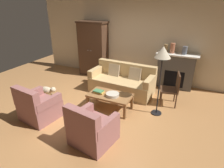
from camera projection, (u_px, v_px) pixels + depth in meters
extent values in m
plane|color=#B27A47|center=(98.00, 110.00, 4.87)|extent=(9.60, 9.60, 0.00)
cube|color=beige|center=(133.00, 39.00, 6.41)|extent=(7.20, 0.10, 2.80)
cube|color=#4C4947|center=(175.00, 71.00, 5.95)|extent=(1.10, 0.36, 1.08)
cube|color=black|center=(174.00, 79.00, 5.88)|extent=(0.60, 0.01, 0.52)
cube|color=white|center=(178.00, 54.00, 5.71)|extent=(1.26, 0.48, 0.04)
cube|color=#472D1E|center=(93.00, 50.00, 6.86)|extent=(1.00, 0.52, 1.89)
cube|color=#3C271A|center=(92.00, 22.00, 6.46)|extent=(1.06, 0.55, 0.06)
sphere|color=#ADAFB5|center=(88.00, 50.00, 6.64)|extent=(0.04, 0.04, 0.04)
sphere|color=#ADAFB5|center=(91.00, 51.00, 6.60)|extent=(0.04, 0.04, 0.04)
cube|color=tan|center=(121.00, 86.00, 5.71)|extent=(1.94, 0.93, 0.44)
cube|color=tan|center=(126.00, 69.00, 5.81)|extent=(1.91, 0.27, 0.42)
cube|color=tan|center=(97.00, 71.00, 5.95)|extent=(0.20, 0.80, 0.22)
cube|color=tan|center=(150.00, 81.00, 5.20)|extent=(0.20, 0.80, 0.22)
cube|color=tan|center=(114.00, 70.00, 5.86)|extent=(0.37, 0.20, 0.37)
cube|color=tan|center=(135.00, 74.00, 5.57)|extent=(0.37, 0.20, 0.37)
cube|color=olive|center=(110.00, 95.00, 4.76)|extent=(1.10, 0.60, 0.05)
cube|color=brown|center=(88.00, 103.00, 4.83)|extent=(0.06, 0.06, 0.37)
cube|color=brown|center=(125.00, 112.00, 4.44)|extent=(0.06, 0.06, 0.37)
cube|color=brown|center=(98.00, 95.00, 5.26)|extent=(0.06, 0.06, 0.37)
cube|color=brown|center=(132.00, 102.00, 4.87)|extent=(0.06, 0.06, 0.37)
cylinder|color=beige|center=(113.00, 95.00, 4.67)|extent=(0.33, 0.33, 0.07)
cube|color=gold|center=(99.00, 92.00, 4.83)|extent=(0.25, 0.18, 0.04)
cube|color=#427A4C|center=(98.00, 91.00, 4.81)|extent=(0.25, 0.19, 0.03)
cylinder|color=olive|center=(166.00, 48.00, 5.80)|extent=(0.12, 0.12, 0.25)
cylinder|color=#A86042|center=(172.00, 48.00, 5.71)|extent=(0.14, 0.14, 0.31)
cylinder|color=#565B66|center=(185.00, 50.00, 5.58)|extent=(0.14, 0.14, 0.24)
cube|color=#935B56|center=(41.00, 110.00, 4.48)|extent=(0.85, 0.85, 0.42)
cube|color=#935B56|center=(26.00, 99.00, 4.06)|extent=(0.77, 0.25, 0.46)
cube|color=#935B56|center=(48.00, 102.00, 4.19)|extent=(0.21, 0.71, 0.20)
cube|color=#935B56|center=(30.00, 95.00, 4.51)|extent=(0.21, 0.71, 0.20)
cube|color=#935B56|center=(94.00, 132.00, 3.72)|extent=(0.87, 0.87, 0.42)
cube|color=#935B56|center=(82.00, 122.00, 3.30)|extent=(0.78, 0.28, 0.46)
cube|color=#935B56|center=(107.00, 125.00, 3.42)|extent=(0.23, 0.71, 0.20)
cube|color=#935B56|center=(80.00, 114.00, 3.76)|extent=(0.23, 0.71, 0.20)
cube|color=#472D1E|center=(169.00, 90.00, 4.98)|extent=(0.53, 0.53, 0.04)
cylinder|color=#472D1E|center=(161.00, 93.00, 5.28)|extent=(0.04, 0.04, 0.41)
cylinder|color=#472D1E|center=(161.00, 100.00, 4.94)|extent=(0.04, 0.04, 0.41)
cylinder|color=#472D1E|center=(175.00, 95.00, 5.20)|extent=(0.04, 0.04, 0.41)
cylinder|color=#472D1E|center=(176.00, 101.00, 4.86)|extent=(0.04, 0.04, 0.41)
cube|color=#472D1E|center=(178.00, 82.00, 4.84)|extent=(0.13, 0.44, 0.45)
cylinder|color=black|center=(156.00, 113.00, 4.72)|extent=(0.26, 0.26, 0.02)
cylinder|color=black|center=(159.00, 87.00, 4.43)|extent=(0.03, 0.03, 1.47)
cone|color=beige|center=(163.00, 52.00, 4.08)|extent=(0.36, 0.36, 0.26)
ellipsoid|color=beige|center=(46.00, 90.00, 5.36)|extent=(0.42, 0.24, 0.22)
sphere|color=beige|center=(53.00, 90.00, 5.27)|extent=(0.15, 0.15, 0.15)
cylinder|color=beige|center=(52.00, 96.00, 5.45)|extent=(0.06, 0.06, 0.14)
cylinder|color=beige|center=(50.00, 97.00, 5.35)|extent=(0.06, 0.06, 0.14)
cylinder|color=beige|center=(45.00, 94.00, 5.52)|extent=(0.06, 0.06, 0.14)
cylinder|color=beige|center=(42.00, 96.00, 5.42)|extent=(0.06, 0.06, 0.14)
sphere|color=beige|center=(39.00, 89.00, 5.42)|extent=(0.06, 0.06, 0.06)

